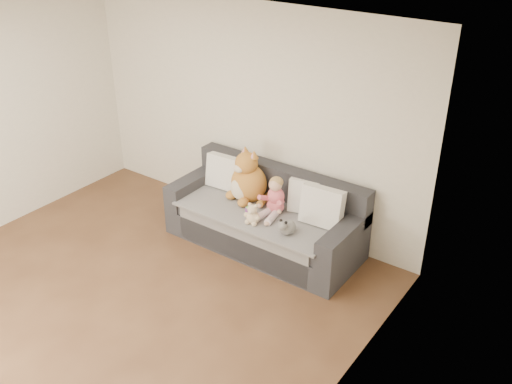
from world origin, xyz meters
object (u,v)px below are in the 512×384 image
Objects in this scene: toddler at (274,199)px; teddy_bear at (252,215)px; sippy_cup at (248,210)px; sofa at (266,220)px; plush_cat at (248,180)px.

teddy_bear is (-0.07, -0.31, -0.08)m from toddler.
teddy_bear is 0.21m from sippy_cup.
sofa is 0.33m from sippy_cup.
sippy_cup is at bearing -144.52° from toddler.
sofa is 0.45m from teddy_bear.
plush_cat reaches higher than toddler.
plush_cat is (-0.43, 0.10, 0.06)m from toddler.
sofa reaches higher than sippy_cup.
plush_cat is 2.71× the size of teddy_bear.
plush_cat is 6.45× the size of sippy_cup.
sippy_cup is (-0.08, -0.23, 0.22)m from sofa.
plush_cat is at bearing 126.01° from sippy_cup.
toddler is at bearing 39.23° from sippy_cup.
toddler reaches higher than sippy_cup.
sippy_cup is at bearing 133.83° from teddy_bear.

